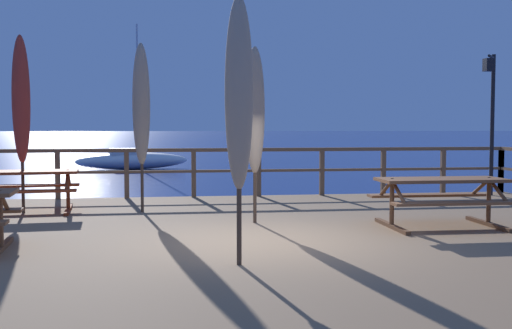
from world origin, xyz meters
TOP-DOWN VIEW (x-y plane):
  - ground_plane at (0.00, 0.00)m, footprint 600.00×600.00m
  - wooden_deck at (0.00, 0.00)m, footprint 13.46×11.31m
  - railing_waterside_far at (-0.00, 5.50)m, footprint 13.26×0.10m
  - picnic_table_front_right at (2.91, 0.76)m, footprint 1.96×1.42m
  - picnic_table_mid_centre at (-3.94, 3.42)m, footprint 2.07×1.56m
  - patio_umbrella_short_mid at (-0.53, -1.50)m, footprint 0.32×0.32m
  - patio_umbrella_tall_back_right at (-3.92, 3.37)m, footprint 0.32×0.32m
  - patio_umbrella_tall_mid_right at (0.09, 1.59)m, footprint 0.32×0.32m
  - patio_umbrella_short_front at (-1.78, 3.17)m, footprint 0.32×0.32m
  - lamp_post_hooked at (5.91, 4.80)m, footprint 0.49×0.57m
  - sailboat_distant at (-3.10, 25.86)m, footprint 6.23×3.11m

SIDE VIEW (x-z plane):
  - ground_plane at x=0.00m, z-range 0.00..0.00m
  - wooden_deck at x=0.00m, z-range 0.00..0.72m
  - sailboat_distant at x=-3.10m, z-range -3.35..4.37m
  - picnic_table_front_right at x=2.91m, z-range 0.89..1.67m
  - picnic_table_mid_centre at x=-3.94m, z-range 0.90..1.67m
  - railing_waterside_far at x=0.00m, z-range 0.91..2.00m
  - patio_umbrella_tall_mid_right at x=0.09m, z-range 1.11..3.98m
  - patio_umbrella_short_mid at x=-0.53m, z-range 1.14..4.17m
  - patio_umbrella_short_front at x=-1.78m, z-range 1.14..4.23m
  - patio_umbrella_tall_back_right at x=-3.92m, z-range 1.16..4.38m
  - lamp_post_hooked at x=5.91m, z-range 1.24..4.44m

